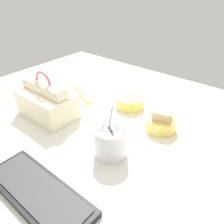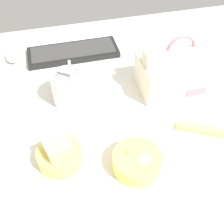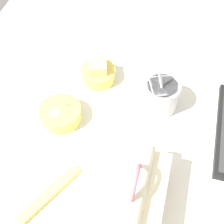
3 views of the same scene
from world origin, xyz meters
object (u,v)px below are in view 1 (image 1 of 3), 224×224
object	(u,v)px
bento_bowl_sandwich	(161,122)
bento_bowl_snacks	(131,101)
soup_cup	(111,140)
lunch_bag	(47,101)
keyboard	(38,192)
chopstick_case	(82,93)

from	to	relation	value
bento_bowl_sandwich	bento_bowl_snacks	bearing A→B (deg)	-19.58
bento_bowl_sandwich	bento_bowl_snacks	world-z (taller)	bento_bowl_sandwich
soup_cup	bento_bowl_sandwich	size ratio (longest dim) A/B	1.45
lunch_bag	bento_bowl_snacks	xyz separation A→B (cm)	(-20.49, -25.33, -3.76)
soup_cup	bento_bowl_snacks	size ratio (longest dim) A/B	1.33
keyboard	soup_cup	size ratio (longest dim) A/B	2.02
bento_bowl_snacks	keyboard	bearing A→B (deg)	98.35
soup_cup	chopstick_case	world-z (taller)	soup_cup
keyboard	bento_bowl_sandwich	bearing A→B (deg)	-102.59
soup_cup	bento_bowl_snacks	xyz separation A→B (cm)	(11.36, -26.55, -2.52)
soup_cup	bento_bowl_sandwich	world-z (taller)	soup_cup
chopstick_case	soup_cup	bearing A→B (deg)	147.93
chopstick_case	bento_bowl_sandwich	bearing A→B (deg)	178.54
lunch_bag	chopstick_case	size ratio (longest dim) A/B	1.25
soup_cup	bento_bowl_sandwich	bearing A→B (deg)	-105.24
chopstick_case	bento_bowl_snacks	bearing A→B (deg)	-167.72
lunch_bag	chopstick_case	distance (cm)	21.16
soup_cup	bento_bowl_sandwich	xyz separation A→B (cm)	(-5.59, -20.53, -2.06)
soup_cup	bento_bowl_snacks	distance (cm)	28.99
bento_bowl_sandwich	soup_cup	bearing A→B (deg)	74.76
lunch_bag	bento_bowl_snacks	size ratio (longest dim) A/B	1.87
bento_bowl_snacks	chopstick_case	xyz separation A→B (cm)	(23.03, 5.01, -1.56)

